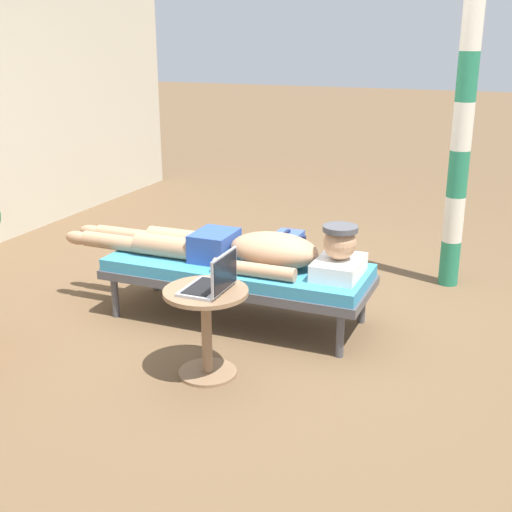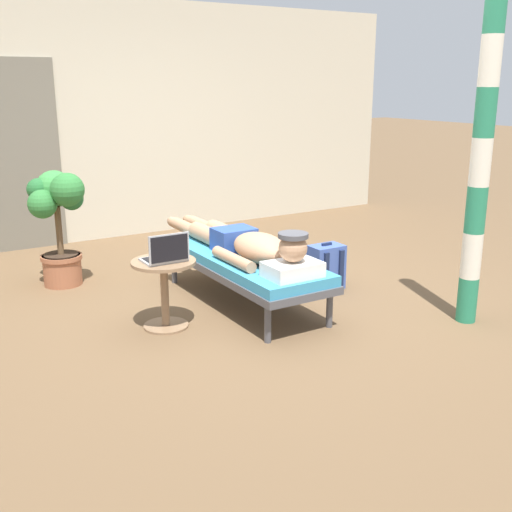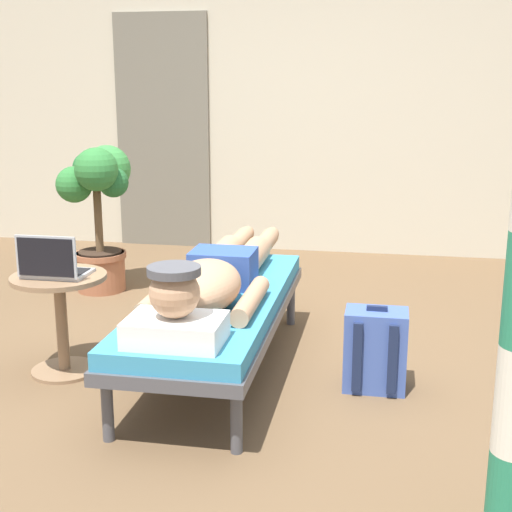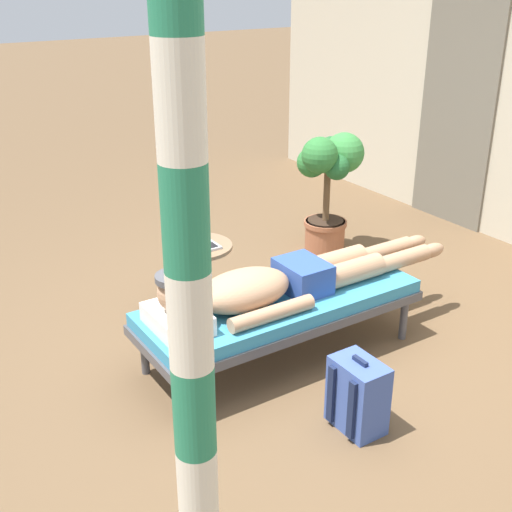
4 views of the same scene
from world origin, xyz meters
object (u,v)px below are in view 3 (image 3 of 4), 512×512
side_table (61,307)px  laptop (53,266)px  person_reclining (214,277)px  potted_plant (99,201)px  backpack (375,350)px  lounge_chair (216,308)px

side_table → laptop: size_ratio=1.69×
person_reclining → potted_plant: potted_plant is taller
side_table → backpack: size_ratio=1.23×
side_table → laptop: laptop is taller
lounge_chair → laptop: size_ratio=5.83×
laptop → side_table: bearing=90.0°
laptop → backpack: bearing=5.3°
person_reclining → potted_plant: (-1.16, 1.33, 0.13)m
potted_plant → person_reclining: bearing=-48.9°
laptop → potted_plant: (-0.38, 1.51, 0.07)m
lounge_chair → backpack: (0.81, -0.06, -0.15)m
lounge_chair → potted_plant: (-1.16, 1.30, 0.30)m
person_reclining → laptop: bearing=-167.5°
side_table → backpack: bearing=3.4°
backpack → potted_plant: potted_plant is taller
side_table → backpack: 1.60m
person_reclining → side_table: 0.80m
side_table → potted_plant: potted_plant is taller
lounge_chair → laptop: bearing=-165.1°
laptop → potted_plant: potted_plant is taller
person_reclining → laptop: size_ratio=7.00×
lounge_chair → person_reclining: bearing=-90.0°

